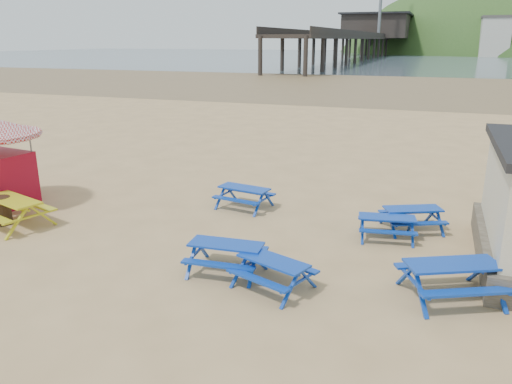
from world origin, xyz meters
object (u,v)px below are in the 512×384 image
at_px(picnic_table_blue_a, 244,198).
at_px(litter_bin, 2,210).
at_px(picnic_table_blue_b, 386,227).
at_px(picnic_table_yellow, 14,212).

xyz_separation_m(picnic_table_blue_a, litter_bin, (-6.50, -4.00, 0.08)).
bearing_deg(litter_bin, picnic_table_blue_b, 14.03).
height_order(picnic_table_blue_b, picnic_table_yellow, picnic_table_yellow).
distance_m(picnic_table_blue_b, picnic_table_yellow, 11.20).
height_order(picnic_table_blue_a, picnic_table_yellow, picnic_table_yellow).
relative_size(picnic_table_blue_a, picnic_table_yellow, 0.78).
relative_size(picnic_table_blue_a, litter_bin, 2.22).
relative_size(picnic_table_blue_b, litter_bin, 2.04).
xyz_separation_m(picnic_table_blue_a, picnic_table_blue_b, (4.83, -1.17, -0.03)).
relative_size(picnic_table_yellow, litter_bin, 2.83).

